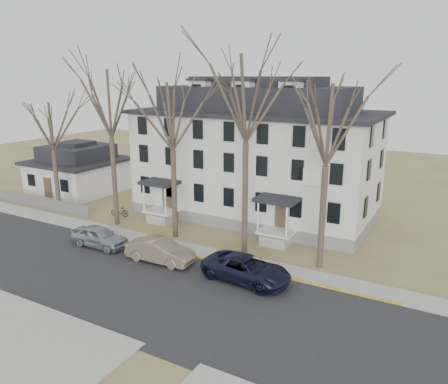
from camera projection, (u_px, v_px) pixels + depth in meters
The scene contains 17 objects.
ground at pixel (146, 309), 23.40m from camera, with size 120.00×120.00×0.00m, color olive.
main_road at pixel (168, 294), 25.09m from camera, with size 120.00×10.00×0.04m, color #27272A.
far_sidewalk at pixel (220, 257), 30.15m from camera, with size 120.00×2.00×0.08m, color #A09F97.
yellow_curb at pixel (283, 278), 27.03m from camera, with size 14.00×0.25×0.06m, color gold.
boarding_house at pixel (256, 155), 38.08m from camera, with size 20.80×12.36×12.05m.
small_house at pixel (78, 171), 46.66m from camera, with size 8.70×8.70×5.00m.
fence at pixel (35, 208), 41.30m from camera, with size 14.00×0.06×1.20m, color gray.
tree_far_left at pixel (109, 99), 34.16m from camera, with size 8.40×8.40×13.72m.
tree_mid_left at pixel (172, 112), 31.52m from camera, with size 7.80×7.80×12.74m.
tree_center at pixel (246, 92), 28.31m from camera, with size 9.00×9.00×14.70m.
tree_mid_right at pixel (328, 119), 26.11m from camera, with size 7.80×7.80×12.74m.
tree_bungalow at pixel (51, 123), 38.03m from camera, with size 6.60×6.60×10.78m.
car_silver at pixel (99, 237), 31.75m from camera, with size 1.80×4.46×1.52m, color #8D97A4.
car_tan at pixel (160, 251), 29.14m from camera, with size 1.65×4.73×1.56m, color #796850.
car_navy at pixel (246, 269), 26.44m from camera, with size 2.56×5.54×1.54m, color black.
bicycle_left at pixel (159, 216), 37.43m from camera, with size 0.56×1.62×0.85m, color black.
bicycle_right at pixel (120, 212), 38.44m from camera, with size 0.47×1.68×1.01m, color black.
Camera 1 is at (13.88, -16.25, 12.17)m, focal length 35.00 mm.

